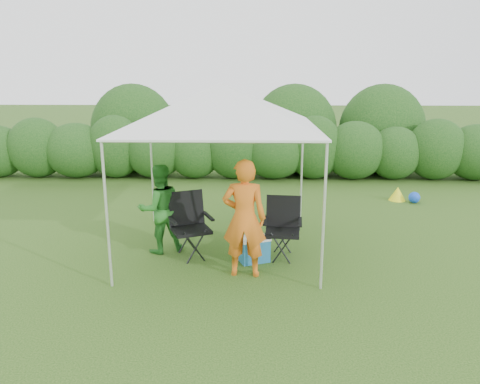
{
  "coord_description": "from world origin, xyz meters",
  "views": [
    {
      "loc": [
        0.51,
        -7.14,
        3.02
      ],
      "look_at": [
        0.31,
        0.4,
        1.05
      ],
      "focal_mm": 35.0,
      "sensor_mm": 36.0,
      "label": 1
    }
  ],
  "objects_px": {
    "chair_right": "(283,223)",
    "cooler": "(254,249)",
    "woman": "(160,209)",
    "canopy": "(221,106)",
    "man": "(244,218)",
    "chair_left": "(189,220)"
  },
  "relations": [
    {
      "from": "canopy",
      "to": "woman",
      "type": "xyz_separation_m",
      "value": [
        -1.04,
        -0.14,
        -1.7
      ]
    },
    {
      "from": "chair_left",
      "to": "cooler",
      "type": "distance_m",
      "value": 1.17
    },
    {
      "from": "canopy",
      "to": "woman",
      "type": "distance_m",
      "value": 2.0
    },
    {
      "from": "canopy",
      "to": "chair_left",
      "type": "height_order",
      "value": "canopy"
    },
    {
      "from": "man",
      "to": "woman",
      "type": "relative_size",
      "value": 1.18
    },
    {
      "from": "canopy",
      "to": "chair_right",
      "type": "height_order",
      "value": "canopy"
    },
    {
      "from": "cooler",
      "to": "woman",
      "type": "bearing_deg",
      "value": 143.51
    },
    {
      "from": "cooler",
      "to": "chair_right",
      "type": "bearing_deg",
      "value": 4.33
    },
    {
      "from": "man",
      "to": "woman",
      "type": "xyz_separation_m",
      "value": [
        -1.44,
        0.91,
        -0.14
      ]
    },
    {
      "from": "chair_right",
      "to": "woman",
      "type": "xyz_separation_m",
      "value": [
        -2.06,
        0.14,
        0.19
      ]
    },
    {
      "from": "chair_right",
      "to": "cooler",
      "type": "xyz_separation_m",
      "value": [
        -0.48,
        -0.25,
        -0.36
      ]
    },
    {
      "from": "canopy",
      "to": "man",
      "type": "relative_size",
      "value": 1.73
    },
    {
      "from": "chair_left",
      "to": "cooler",
      "type": "relative_size",
      "value": 1.86
    },
    {
      "from": "canopy",
      "to": "cooler",
      "type": "relative_size",
      "value": 5.38
    },
    {
      "from": "canopy",
      "to": "chair_left",
      "type": "bearing_deg",
      "value": -151.29
    },
    {
      "from": "man",
      "to": "canopy",
      "type": "bearing_deg",
      "value": -66.19
    },
    {
      "from": "cooler",
      "to": "chair_left",
      "type": "bearing_deg",
      "value": 144.87
    },
    {
      "from": "canopy",
      "to": "chair_left",
      "type": "distance_m",
      "value": 1.95
    },
    {
      "from": "woman",
      "to": "canopy",
      "type": "bearing_deg",
      "value": 161.13
    },
    {
      "from": "canopy",
      "to": "woman",
      "type": "relative_size",
      "value": 2.04
    },
    {
      "from": "cooler",
      "to": "man",
      "type": "bearing_deg",
      "value": -128.21
    },
    {
      "from": "chair_right",
      "to": "chair_left",
      "type": "relative_size",
      "value": 0.94
    }
  ]
}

